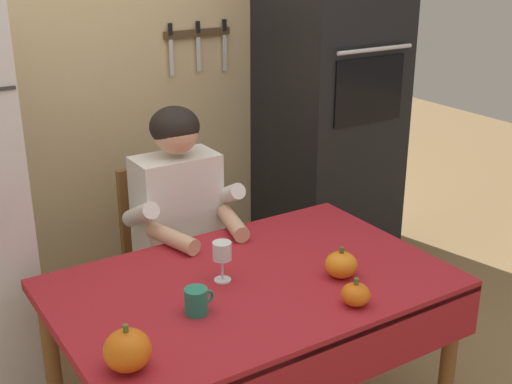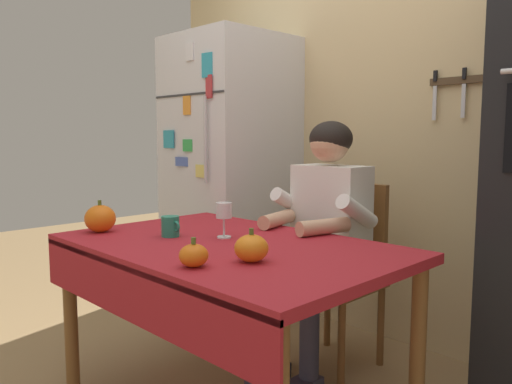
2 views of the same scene
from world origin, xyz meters
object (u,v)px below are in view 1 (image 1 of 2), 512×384
at_px(chair_behind_person, 168,256).
at_px(pumpkin_small, 356,294).
at_px(wine_glass, 222,253).
at_px(pumpkin_medium, 341,265).
at_px(dining_table, 255,303).
at_px(wall_oven, 329,108).
at_px(coffee_mug, 197,301).
at_px(pumpkin_large, 127,350).
at_px(seated_person, 185,225).

distance_m(chair_behind_person, pumpkin_small, 1.15).
height_order(wine_glass, pumpkin_medium, wine_glass).
distance_m(dining_table, pumpkin_medium, 0.34).
relative_size(wall_oven, pumpkin_medium, 17.66).
bearing_deg(chair_behind_person, wall_oven, 7.25).
distance_m(dining_table, coffee_mug, 0.31).
bearing_deg(pumpkin_medium, wall_oven, 54.06).
bearing_deg(coffee_mug, pumpkin_medium, -5.74).
height_order(dining_table, pumpkin_medium, pumpkin_medium).
bearing_deg(pumpkin_large, dining_table, 22.29).
relative_size(chair_behind_person, pumpkin_large, 6.41).
height_order(wall_oven, coffee_mug, wall_oven).
bearing_deg(wine_glass, chair_behind_person, 80.78).
height_order(coffee_mug, pumpkin_large, pumpkin_large).
bearing_deg(dining_table, chair_behind_person, 88.02).
bearing_deg(pumpkin_large, pumpkin_medium, 7.24).
xyz_separation_m(chair_behind_person, seated_person, (-0.00, -0.19, 0.23)).
height_order(dining_table, wine_glass, wine_glass).
xyz_separation_m(dining_table, pumpkin_large, (-0.58, -0.24, 0.15)).
bearing_deg(coffee_mug, chair_behind_person, 70.96).
bearing_deg(wall_oven, chair_behind_person, -172.75).
xyz_separation_m(coffee_mug, wine_glass, (0.18, 0.15, 0.06)).
relative_size(wall_oven, pumpkin_large, 14.47).
relative_size(chair_behind_person, pumpkin_small, 9.37).
bearing_deg(dining_table, pumpkin_medium, -23.79).
relative_size(coffee_mug, pumpkin_small, 1.06).
height_order(coffee_mug, wine_glass, wine_glass).
bearing_deg(pumpkin_medium, pumpkin_large, -172.76).
height_order(wall_oven, chair_behind_person, wall_oven).
bearing_deg(pumpkin_large, wine_glass, 32.60).
xyz_separation_m(coffee_mug, pumpkin_large, (-0.31, -0.17, 0.02)).
distance_m(chair_behind_person, wine_glass, 0.80).
bearing_deg(pumpkin_large, pumpkin_small, -5.30).
bearing_deg(wine_glass, pumpkin_small, -52.98).
bearing_deg(pumpkin_large, seated_person, 54.19).
xyz_separation_m(pumpkin_medium, pumpkin_small, (-0.09, -0.18, -0.01)).
height_order(pumpkin_large, pumpkin_medium, pumpkin_large).
xyz_separation_m(seated_person, coffee_mug, (-0.30, -0.67, 0.05)).
xyz_separation_m(coffee_mug, pumpkin_small, (0.47, -0.24, -0.01)).
bearing_deg(seated_person, pumpkin_medium, -70.33).
bearing_deg(wine_glass, seated_person, 77.57).
distance_m(wall_oven, seated_person, 1.12).
xyz_separation_m(wall_oven, chair_behind_person, (-1.02, -0.13, -0.54)).
xyz_separation_m(chair_behind_person, pumpkin_small, (0.18, -1.10, 0.27)).
height_order(wall_oven, pumpkin_medium, wall_oven).
distance_m(coffee_mug, pumpkin_large, 0.35).
relative_size(seated_person, pumpkin_large, 8.58).
bearing_deg(dining_table, pumpkin_small, -56.86).
relative_size(wall_oven, dining_table, 1.50).
xyz_separation_m(seated_person, pumpkin_medium, (0.26, -0.73, 0.05)).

